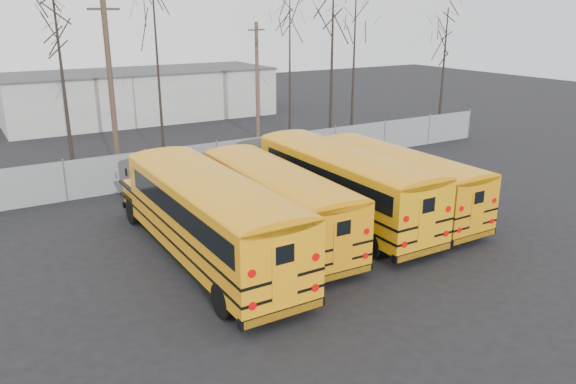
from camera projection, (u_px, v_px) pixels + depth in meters
ground at (348, 252)px, 21.52m from camera, size 120.00×120.00×0.00m
fence at (217, 160)px, 30.99m from camera, size 40.00×0.04×2.00m
distant_building at (141, 95)px, 47.97m from camera, size 22.00×8.00×4.00m
bus_a at (207, 211)px, 20.08m from camera, size 2.81×12.16×3.40m
bus_b at (274, 197)px, 22.27m from camera, size 2.94×11.02×3.06m
bus_c at (340, 179)px, 24.13m from camera, size 2.77×11.83×3.30m
bus_d at (395, 176)px, 25.25m from camera, size 2.49×10.65×2.98m
utility_pole_left at (111, 87)px, 30.33m from camera, size 1.71×0.30×9.57m
utility_pole_right at (257, 80)px, 39.52m from camera, size 1.44×0.45×8.18m
tree_2 at (63, 82)px, 28.09m from camera, size 0.26×0.26×10.90m
tree_3 at (157, 62)px, 31.79m from camera, size 0.26×0.26×12.17m
tree_4 at (290, 81)px, 34.56m from camera, size 0.26×0.26×9.48m
tree_5 at (332, 66)px, 35.78m from camera, size 0.26×0.26×11.07m
tree_6 at (354, 57)px, 41.02m from camera, size 0.26×0.26×11.35m
tree_7 at (443, 73)px, 40.63m from camera, size 0.26×0.26×9.10m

